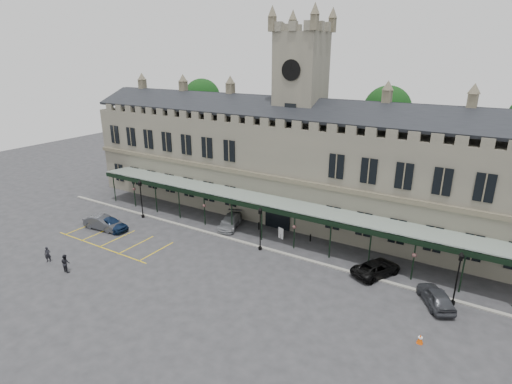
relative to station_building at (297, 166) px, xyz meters
The scene contains 22 objects.
ground 17.17m from the station_building, 90.00° to the right, with size 140.00×140.00×0.00m, color #2D2D30.
station_building is the anchor object (origin of this frame).
clock_tower 6.64m from the station_building, 90.00° to the left, with size 5.60×5.60×24.80m.
canopy 9.37m from the station_building, 90.00° to the right, with size 50.00×4.10×4.30m.
kerb 12.22m from the station_building, 90.00° to the right, with size 60.00×0.40×0.12m, color gray.
parking_markings 23.26m from the station_building, 128.81° to the right, with size 16.00×6.00×0.01m, color gold, non-canonical shape.
tree_behind_left 24.64m from the station_building, 157.55° to the left, with size 6.00×6.00×16.00m.
tree_behind_mid 13.67m from the station_building, 48.65° to the left, with size 6.00×6.00×16.00m.
lamp_post_left 19.88m from the station_building, 145.81° to the right, with size 0.47×0.47×5.00m.
lamp_post_mid 11.49m from the station_building, 84.24° to the right, with size 0.46×0.46×4.84m.
lamp_post_right 22.88m from the station_building, 29.12° to the right, with size 0.46×0.46×4.86m.
traffic_cone 25.97m from the station_building, 43.48° to the right, with size 0.46×0.46×0.72m.
sign_board 9.49m from the station_building, 77.05° to the right, with size 0.74×0.26×1.29m.
bollard_left 9.02m from the station_building, 104.50° to the right, with size 0.16×0.16×0.92m, color black.
bollard_right 9.93m from the station_building, 52.35° to the right, with size 0.15×0.15×0.84m, color black.
car_left_a 23.53m from the station_building, 136.58° to the right, with size 1.87×4.65×1.59m, color #0D1E3D.
car_left_b 24.36m from the station_building, 137.62° to the right, with size 1.71×4.89×1.61m, color #383B40.
car_taxi 10.83m from the station_building, 123.01° to the right, with size 2.01×4.94×1.43m, color #93969A.
car_van 17.14m from the station_building, 36.36° to the right, with size 2.30×4.99×1.39m, color black.
car_right_a 22.68m from the station_building, 32.55° to the right, with size 1.80×4.48×1.52m, color #383B40.
person_a 29.28m from the station_building, 122.95° to the right, with size 0.58×0.38×1.60m, color black.
person_b 27.87m from the station_building, 116.90° to the right, with size 0.87×0.67×1.78m, color black.
Camera 1 is at (20.56, -27.67, 19.55)m, focal length 28.00 mm.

